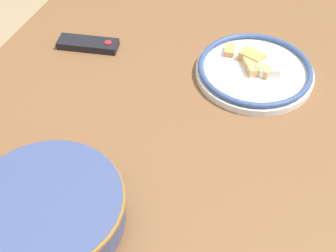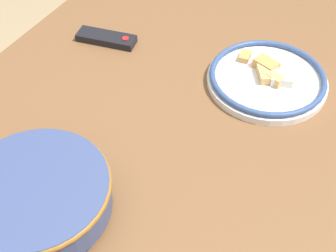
{
  "view_description": "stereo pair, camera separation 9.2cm",
  "coord_description": "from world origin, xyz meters",
  "views": [
    {
      "loc": [
        -0.67,
        -0.25,
        1.51
      ],
      "look_at": [
        -0.03,
        -0.02,
        0.79
      ],
      "focal_mm": 50.0,
      "sensor_mm": 36.0,
      "label": 1
    },
    {
      "loc": [
        -0.63,
        -0.34,
        1.51
      ],
      "look_at": [
        -0.03,
        -0.02,
        0.79
      ],
      "focal_mm": 50.0,
      "sensor_mm": 36.0,
      "label": 2
    }
  ],
  "objects": [
    {
      "name": "dining_table",
      "position": [
        0.0,
        0.0,
        0.68
      ],
      "size": [
        1.58,
        1.04,
        0.75
      ],
      "color": "brown",
      "rests_on": "ground_plane"
    },
    {
      "name": "noodle_bowl",
      "position": [
        -0.3,
        0.11,
        0.8
      ],
      "size": [
        0.28,
        0.28,
        0.08
      ],
      "color": "#384775",
      "rests_on": "dining_table"
    },
    {
      "name": "tv_remote",
      "position": [
        0.21,
        0.3,
        0.76
      ],
      "size": [
        0.08,
        0.17,
        0.02
      ],
      "rotation": [
        0.0,
        0.0,
        3.33
      ],
      "color": "black",
      "rests_on": "dining_table"
    },
    {
      "name": "food_plate",
      "position": [
        0.25,
        -0.14,
        0.77
      ],
      "size": [
        0.29,
        0.29,
        0.04
      ],
      "color": "white",
      "rests_on": "dining_table"
    }
  ]
}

